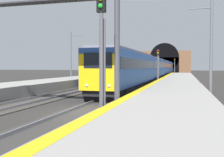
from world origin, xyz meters
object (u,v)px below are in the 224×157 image
Objects in this scene: railway_signal_far at (175,64)px; overhead_signal_gantry at (36,17)px; train_adjacent_platform at (136,67)px; catenary_mast_near at (211,49)px; railway_signal_near at (102,43)px; train_main_approaching at (157,68)px; railway_signal_mid at (158,64)px; catenary_mast_far at (71,56)px.

overhead_signal_gantry is at bearing -2.87° from railway_signal_far.
catenary_mast_near is (-37.79, -12.36, 1.53)m from train_adjacent_platform.
train_adjacent_platform is at bearing -9.51° from railway_signal_far.
catenary_mast_near is (10.64, -5.37, 0.34)m from railway_signal_near.
railway_signal_near is at bearing 6.84° from train_adjacent_platform.
overhead_signal_gantry is at bearing 130.96° from catenary_mast_near.
railway_signal_mid reaches higher than train_main_approaching.
catenary_mast_far is at bearing -39.90° from train_main_approaching.
overhead_signal_gantry is (-46.28, -2.58, 2.90)m from train_adjacent_platform.
railway_signal_near is 11.92m from catenary_mast_near.
catenary_mast_far is at bearing 20.12° from overhead_signal_gantry.
train_main_approaching is 41.10m from overhead_signal_gantry.
railway_signal_near is (-43.06, -1.83, 1.25)m from train_main_approaching.
railway_signal_mid is at bearing -180.00° from railway_signal_near.
railway_signal_near is at bearing -115.98° from overhead_signal_gantry.
railway_signal_near is at bearing 3.45° from train_main_approaching.
overhead_signal_gantry reaches higher than train_main_approaching.
catenary_mast_near reaches higher than overhead_signal_gantry.
train_main_approaching is at bearing -40.92° from catenary_mast_far.
train_adjacent_platform is 46.44m from overhead_signal_gantry.
train_main_approaching is 33.25m from catenary_mast_near.
catenary_mast_far reaches higher than overhead_signal_gantry.
overhead_signal_gantry is at bearing 1.82° from train_adjacent_platform.
catenary_mast_far is (-19.62, 7.19, 1.80)m from train_adjacent_platform.
railway_signal_near is at bearing -153.81° from catenary_mast_far.
catenary_mast_near reaches higher than train_adjacent_platform.
catenary_mast_near is (-79.47, -5.37, 0.54)m from railway_signal_far.
train_adjacent_platform is at bearing -135.19° from train_main_approaching.
railway_signal_far is at bearing -180.00° from railway_signal_mid.
railway_signal_far is at bearing -2.87° from overhead_signal_gantry.
railway_signal_mid is 0.60× the size of catenary_mast_far.
train_main_approaching is at bearing -174.06° from railway_signal_mid.
train_adjacent_platform is 6.41× the size of overhead_signal_gantry.
railway_signal_near is at bearing 153.20° from catenary_mast_near.
railway_signal_far is 62.91m from catenary_mast_far.
train_main_approaching is 12.74× the size of railway_signal_near.
catenary_mast_far is at bearing -21.50° from train_adjacent_platform.
train_main_approaching is 43.11m from railway_signal_near.
train_main_approaching is 9.91× the size of catenary_mast_near.
train_adjacent_platform is 10.25× the size of railway_signal_near.
railway_signal_far is at bearing 178.79° from train_main_approaching.
railway_signal_mid is 0.88× the size of railway_signal_far.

